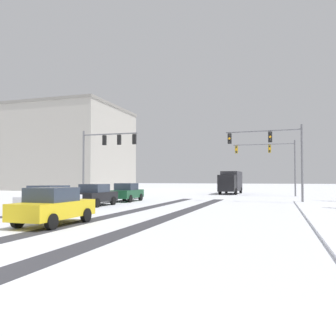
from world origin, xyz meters
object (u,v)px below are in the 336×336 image
object	(u,v)px
traffic_signal_far_right	(273,156)
car_yellow_cab_fourth	(54,206)
office_building_far_left_block	(71,149)
car_white_third	(50,199)
traffic_signal_near_left	(105,149)
car_black_second	(95,195)
car_dark_green_lead	(127,192)
box_truck_delivery	(231,182)
traffic_signal_near_right	(274,147)

from	to	relation	value
traffic_signal_far_right	car_yellow_cab_fourth	xyz separation A→B (m)	(-8.71, -29.54, -3.87)
traffic_signal_far_right	office_building_far_left_block	xyz separation A→B (m)	(-36.93, 14.84, 3.06)
car_yellow_cab_fourth	traffic_signal_far_right	bearing A→B (deg)	73.57
traffic_signal_far_right	car_white_third	distance (m)	28.27
traffic_signal_near_left	car_yellow_cab_fourth	world-z (taller)	traffic_signal_near_left
traffic_signal_near_left	car_white_third	xyz separation A→B (m)	(2.57, -11.39, -3.95)
car_black_second	car_yellow_cab_fourth	bearing A→B (deg)	-70.09
traffic_signal_far_right	traffic_signal_near_left	bearing A→B (deg)	-136.40
car_dark_green_lead	box_truck_delivery	xyz separation A→B (m)	(6.80, 18.52, 0.82)
car_yellow_cab_fourth	traffic_signal_near_left	bearing A→B (deg)	110.63
traffic_signal_near_right	car_dark_green_lead	bearing A→B (deg)	-170.12
traffic_signal_near_right	traffic_signal_far_right	distance (m)	11.88
traffic_signal_near_left	car_black_second	size ratio (longest dim) A/B	1.58
car_yellow_cab_fourth	box_truck_delivery	bearing A→B (deg)	84.55
car_black_second	car_yellow_cab_fourth	world-z (taller)	same
traffic_signal_near_right	car_yellow_cab_fourth	distance (m)	20.19
traffic_signal_near_right	traffic_signal_far_right	bearing A→B (deg)	91.38
traffic_signal_near_right	box_truck_delivery	bearing A→B (deg)	109.39
traffic_signal_near_left	car_white_third	bearing A→B (deg)	-77.30
traffic_signal_near_right	car_white_third	xyz separation A→B (m)	(-12.32, -13.42, -3.84)
car_black_second	car_white_third	distance (m)	5.76
traffic_signal_far_right	box_truck_delivery	bearing A→B (deg)	140.77
car_yellow_cab_fourth	car_white_third	bearing A→B (deg)	128.01
traffic_signal_near_right	office_building_far_left_block	size ratio (longest dim) A/B	0.34
car_black_second	office_building_far_left_block	xyz separation A→B (m)	(-24.60, 34.37, 6.93)
traffic_signal_near_right	traffic_signal_near_left	world-z (taller)	same
traffic_signal_near_left	car_white_third	world-z (taller)	traffic_signal_near_left
traffic_signal_far_right	car_white_third	size ratio (longest dim) A/B	1.73
traffic_signal_near_right	car_dark_green_lead	xyz separation A→B (m)	(-12.55, -2.19, -3.84)
traffic_signal_near_left	car_white_third	distance (m)	12.33
traffic_signal_far_right	car_dark_green_lead	world-z (taller)	traffic_signal_far_right
car_black_second	box_truck_delivery	world-z (taller)	box_truck_delivery
traffic_signal_far_right	car_yellow_cab_fourth	bearing A→B (deg)	-106.43
traffic_signal_near_right	car_black_second	xyz separation A→B (m)	(-12.62, -7.66, -3.84)
traffic_signal_near_left	box_truck_delivery	world-z (taller)	traffic_signal_near_left
traffic_signal_far_right	traffic_signal_near_left	size ratio (longest dim) A/B	1.09
car_dark_green_lead	office_building_far_left_block	bearing A→B (deg)	130.48
traffic_signal_near_left	car_white_third	size ratio (longest dim) A/B	1.58
traffic_signal_near_right	office_building_far_left_block	bearing A→B (deg)	144.33
traffic_signal_near_right	office_building_far_left_block	xyz separation A→B (m)	(-37.22, 26.71, 3.09)
car_white_third	traffic_signal_near_right	bearing A→B (deg)	47.45
car_black_second	box_truck_delivery	size ratio (longest dim) A/B	0.55
car_black_second	office_building_far_left_block	world-z (taller)	office_building_far_left_block
traffic_signal_near_left	box_truck_delivery	bearing A→B (deg)	63.55
car_dark_green_lead	car_black_second	bearing A→B (deg)	-90.70
car_black_second	box_truck_delivery	bearing A→B (deg)	74.03
car_dark_green_lead	office_building_far_left_block	xyz separation A→B (m)	(-24.66, 28.90, 6.93)
box_truck_delivery	car_dark_green_lead	bearing A→B (deg)	-110.16
car_yellow_cab_fourth	box_truck_delivery	distance (m)	34.16
box_truck_delivery	office_building_far_left_block	bearing A→B (deg)	161.75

